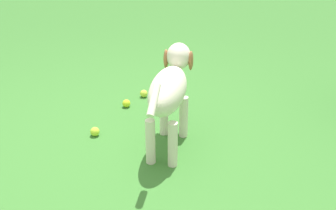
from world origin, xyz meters
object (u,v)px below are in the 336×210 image
tennis_ball_0 (95,132)px  tennis_ball_2 (126,103)px  tennis_ball_1 (144,94)px  dog (170,88)px

tennis_ball_0 → tennis_ball_2: 0.50m
tennis_ball_0 → tennis_ball_1: size_ratio=1.00×
dog → tennis_ball_0: (-0.41, -0.37, -0.39)m
tennis_ball_0 → tennis_ball_2: same height
dog → tennis_ball_2: size_ratio=11.36×
tennis_ball_0 → tennis_ball_1: (-0.34, 0.65, 0.00)m
tennis_ball_1 → tennis_ball_2: bearing=-70.6°
dog → tennis_ball_2: 0.78m
tennis_ball_1 → dog: bearing=-20.4°
dog → tennis_ball_0: bearing=90.7°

